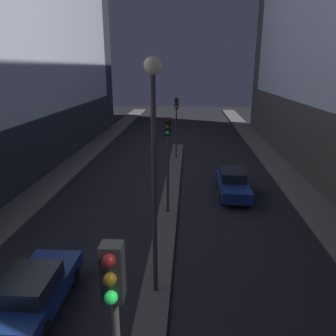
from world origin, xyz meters
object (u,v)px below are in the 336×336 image
Objects in this scene: traffic_light_far at (176,115)px; car_right_lane at (233,183)px; street_lamp at (154,142)px; traffic_light_near at (115,325)px; traffic_light_mid at (168,145)px; car_left_lane at (34,290)px.

car_right_lane is at bearing -64.67° from traffic_light_far.
street_lamp is (0.00, -17.61, 1.59)m from traffic_light_far.
car_right_lane is (3.82, 15.23, -3.08)m from traffic_light_near.
traffic_light_near is 1.00× the size of traffic_light_mid.
traffic_light_near is 6.76m from car_left_lane.
car_right_lane is at bearing 38.33° from traffic_light_mid.
traffic_light_mid is at bearing -141.67° from car_right_lane.
traffic_light_mid is at bearing 90.00° from traffic_light_near.
traffic_light_far is at bearing 90.00° from street_lamp.
street_lamp reaches higher than traffic_light_mid.
traffic_light_far is 1.12× the size of car_right_lane.
traffic_light_near is 0.65× the size of street_lamp.
street_lamp reaches higher than car_right_lane.
traffic_light_near is 5.91m from street_lamp.
traffic_light_far is at bearing 78.44° from car_left_lane.
traffic_light_near is 12.21m from traffic_light_mid.
car_right_lane is at bearing 68.17° from street_lamp.
traffic_light_far is (0.00, 11.10, 0.00)m from traffic_light_mid.
street_lamp reaches higher than car_left_lane.
traffic_light_mid is 0.65× the size of street_lamp.
traffic_light_near is 1.21× the size of car_left_lane.
car_left_lane is (-3.82, -18.68, -3.12)m from traffic_light_far.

